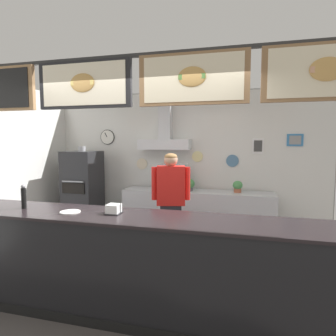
{
  "coord_description": "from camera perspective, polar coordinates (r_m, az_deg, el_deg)",
  "views": [
    {
      "loc": [
        1.12,
        -3.2,
        1.84
      ],
      "look_at": [
        0.11,
        0.72,
        1.45
      ],
      "focal_mm": 30.71,
      "sensor_mm": 36.0,
      "label": 1
    }
  ],
  "objects": [
    {
      "name": "ground_plane",
      "position": [
        3.85,
        -4.66,
        -23.03
      ],
      "size": [
        6.63,
        6.63,
        0.0
      ],
      "primitive_type": "plane",
      "color": "#3F3A38"
    },
    {
      "name": "back_wall_assembly",
      "position": [
        5.65,
        2.81,
        2.1
      ],
      "size": [
        5.52,
        2.89,
        2.8
      ],
      "color": "gray",
      "rests_on": "ground_plane"
    },
    {
      "name": "service_counter",
      "position": [
        3.23,
        -7.59,
        -18.47
      ],
      "size": [
        4.29,
        0.7,
        1.06
      ],
      "color": "black",
      "rests_on": "ground_plane"
    },
    {
      "name": "back_prep_counter",
      "position": [
        5.57,
        5.76,
        -9.12
      ],
      "size": [
        2.84,
        0.55,
        0.89
      ],
      "color": "#B7BABF",
      "rests_on": "ground_plane"
    },
    {
      "name": "pizza_oven",
      "position": [
        6.0,
        -16.5,
        -4.55
      ],
      "size": [
        0.62,
        0.7,
        1.73
      ],
      "color": "#232326",
      "rests_on": "ground_plane"
    },
    {
      "name": "shop_worker",
      "position": [
        4.33,
        0.57,
        -7.11
      ],
      "size": [
        0.56,
        0.31,
        1.65
      ],
      "rotation": [
        0.0,
        0.0,
        3.38
      ],
      "color": "#232328",
      "rests_on": "ground_plane"
    },
    {
      "name": "espresso_machine",
      "position": [
        5.51,
        0.75,
        -1.93
      ],
      "size": [
        0.56,
        0.53,
        0.49
      ],
      "color": "#B7BABF",
      "rests_on": "back_prep_counter"
    },
    {
      "name": "potted_sage",
      "position": [
        5.43,
        13.66,
        -3.54
      ],
      "size": [
        0.18,
        0.18,
        0.21
      ],
      "color": "#9E563D",
      "rests_on": "back_prep_counter"
    },
    {
      "name": "potted_thyme",
      "position": [
        5.45,
        4.21,
        -3.25
      ],
      "size": [
        0.21,
        0.21,
        0.23
      ],
      "color": "#4C4C51",
      "rests_on": "back_prep_counter"
    },
    {
      "name": "condiment_plate",
      "position": [
        3.32,
        -18.84,
        -8.25
      ],
      "size": [
        0.22,
        0.22,
        0.01
      ],
      "color": "white",
      "rests_on": "service_counter"
    },
    {
      "name": "napkin_holder",
      "position": [
        3.15,
        -10.74,
        -8.05
      ],
      "size": [
        0.17,
        0.16,
        0.12
      ],
      "color": "#262628",
      "rests_on": "service_counter"
    },
    {
      "name": "pepper_grinder",
      "position": [
        3.69,
        -26.73,
        -5.08
      ],
      "size": [
        0.05,
        0.05,
        0.28
      ],
      "color": "black",
      "rests_on": "service_counter"
    }
  ]
}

